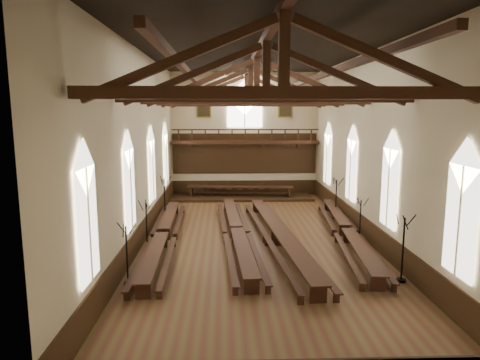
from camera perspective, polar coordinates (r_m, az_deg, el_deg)
The scene contains 21 objects.
ground at distance 23.13m, azimuth 2.12°, elevation -8.17°, with size 26.00×26.00×0.00m, color brown.
room_walls at distance 22.09m, azimuth 2.21°, elevation 8.04°, with size 26.00×26.00×26.00m.
wainscot_band at distance 22.96m, azimuth 2.12°, elevation -6.74°, with size 12.00×26.00×1.20m.
side_windows at distance 22.31m, azimuth 2.17°, elevation 1.04°, with size 11.85×19.80×4.50m.
end_window at distance 34.96m, azimuth 0.64°, elevation 9.72°, with size 2.80×0.12×3.80m.
minstrels_gallery at distance 34.85m, azimuth 0.64°, elevation 4.26°, with size 11.80×1.24×3.70m.
portraits at distance 34.96m, azimuth 0.64°, elevation 9.51°, with size 7.75×0.09×1.45m.
roof_trusses at distance 22.12m, azimuth 2.24°, elevation 12.59°, with size 11.70×25.70×2.80m.
refectory_row_a at distance 22.96m, azimuth -10.27°, elevation -7.08°, with size 1.68×14.21×0.72m.
refectory_row_b at distance 23.12m, azimuth -0.47°, elevation -6.75°, with size 1.91×14.52×0.76m.
refectory_row_c at distance 22.64m, azimuth 5.11°, elevation -7.05°, with size 2.21×14.99×0.80m.
refectory_row_d at distance 24.03m, azimuth 14.09°, elevation -6.46°, with size 2.17×14.34×0.73m.
dais at distance 34.13m, azimuth 0.02°, elevation -2.31°, with size 11.40×2.92×0.19m, color #372210.
high_table at distance 33.98m, azimuth 0.02°, elevation -1.05°, with size 8.45×1.71×0.79m.
high_chairs at distance 34.81m, azimuth -0.03°, elevation -1.03°, with size 5.86×0.46×0.98m.
candelabrum_left_near at distance 17.97m, azimuth -14.79°, elevation -11.05°, with size 0.78×0.73×2.57m.
candelabrum_left_mid at distance 22.02m, azimuth -12.31°, elevation -7.16°, with size 0.78×0.73×2.57m.
candelabrum_left_far at distance 28.23m, azimuth -9.99°, elevation -3.35°, with size 0.78×0.85×2.77m.
candelabrum_right_near at distance 18.86m, azimuth 20.81°, elevation -10.11°, with size 0.82×0.86×2.84m.
candelabrum_right_mid at distance 23.80m, azimuth 15.69°, elevation -6.21°, with size 0.68×0.72×2.37m.
candelabrum_right_far at distance 28.45m, azimuth 12.65°, elevation -3.39°, with size 0.72×0.82×2.68m.
Camera 1 is at (-1.64, -22.02, 6.90)m, focal length 32.00 mm.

